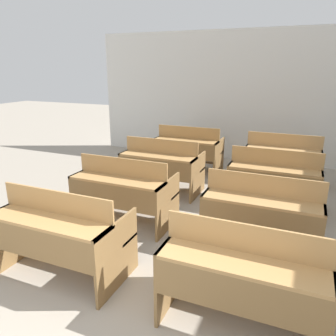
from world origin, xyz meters
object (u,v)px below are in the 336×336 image
Objects in this scene: bench_third_left at (162,165)px; bench_back_right at (282,158)px; bench_front_left at (61,233)px; bench_third_right at (274,179)px; bench_second_right at (262,212)px; bench_back_left at (188,149)px; bench_second_left at (124,190)px; bench_front_right at (244,275)px.

bench_third_left is 1.00× the size of bench_back_right.
bench_front_left and bench_third_right have the same top height.
bench_second_right and bench_back_left have the same top height.
bench_third_left is at bearing 90.43° from bench_second_left.
bench_second_right and bench_third_left have the same top height.
bench_second_left is 1.00× the size of bench_second_right.
bench_back_right is (0.03, 2.49, 0.00)m from bench_second_right.
bench_back_left is at bearing 115.55° from bench_front_right.
bench_front_right is at bearing 0.42° from bench_front_left.
bench_second_right is at bearing 91.22° from bench_front_right.
bench_front_left is 3.77m from bench_back_left.
bench_third_left is (-0.02, 2.51, 0.00)m from bench_front_left.
bench_front_right is 1.25m from bench_second_right.
bench_front_right is (1.80, 0.01, 0.00)m from bench_front_left.
bench_second_right is 2.18m from bench_third_left.
bench_second_right is (1.78, 0.01, 0.00)m from bench_second_left.
bench_second_left is 1.00× the size of bench_third_left.
bench_front_left is at bearing -179.58° from bench_front_right.
bench_third_left is (-0.01, 1.26, 0.00)m from bench_second_left.
bench_third_left is 1.00× the size of bench_back_left.
bench_back_right is at bearing 54.04° from bench_second_left.
bench_third_left is (-1.79, 1.24, 0.00)m from bench_second_right.
bench_second_left is 1.00× the size of bench_back_right.
bench_third_right is (1.80, 0.00, 0.00)m from bench_third_left.
bench_front_left and bench_third_left have the same top height.
bench_front_left is at bearing -89.42° from bench_second_left.
bench_back_left is (-1.80, 3.76, 0.00)m from bench_front_right.
bench_back_right is (0.02, 1.24, 0.00)m from bench_third_right.
bench_second_left and bench_back_left have the same top height.
bench_back_right is (1.80, -0.02, 0.00)m from bench_back_left.
bench_third_left and bench_back_right have the same top height.
bench_third_right is at bearing 89.69° from bench_second_right.
bench_third_left is 1.00× the size of bench_third_right.
bench_third_left is at bearing 126.11° from bench_front_right.
bench_second_right is at bearing -90.70° from bench_back_right.
bench_back_left is (0.00, 3.77, 0.00)m from bench_front_left.
bench_second_left is 2.19m from bench_third_right.
bench_front_left is 4.16m from bench_back_right.
bench_front_left is 1.00× the size of bench_third_right.
bench_third_left is at bearing -179.85° from bench_third_right.
bench_second_right is (1.77, 1.26, 0.00)m from bench_front_left.
bench_front_right is at bearing -53.89° from bench_third_left.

